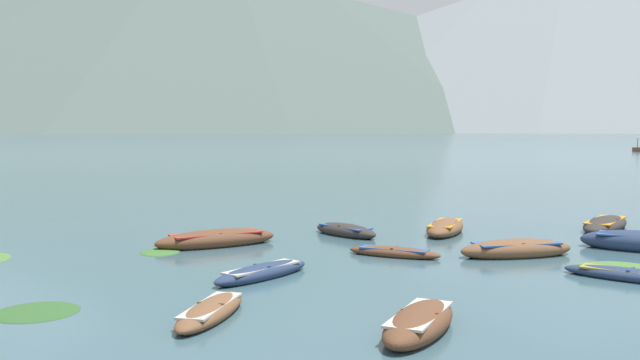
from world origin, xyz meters
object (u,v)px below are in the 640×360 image
at_px(rowboat_0, 216,239).
at_px(rowboat_9, 605,224).
at_px(rowboat_2, 211,311).
at_px(rowboat_10, 445,228).
at_px(rowboat_6, 516,249).
at_px(rowboat_11, 394,252).
at_px(rowboat_3, 630,275).
at_px(rowboat_4, 345,231).
at_px(rowboat_5, 262,272).
at_px(rowboat_7, 419,323).

relative_size(rowboat_0, rowboat_9, 1.01).
bearing_deg(rowboat_2, rowboat_10, 58.27).
xyz_separation_m(rowboat_6, rowboat_11, (-3.94, 0.02, -0.09)).
relative_size(rowboat_3, rowboat_4, 1.06).
height_order(rowboat_2, rowboat_9, rowboat_9).
xyz_separation_m(rowboat_5, rowboat_7, (3.52, -5.15, 0.05)).
distance_m(rowboat_2, rowboat_7, 4.50).
height_order(rowboat_6, rowboat_9, rowboat_6).
distance_m(rowboat_3, rowboat_11, 6.96).
height_order(rowboat_2, rowboat_10, rowboat_10).
height_order(rowboat_7, rowboat_10, rowboat_10).
bearing_deg(rowboat_9, rowboat_11, -148.03).
bearing_deg(rowboat_0, rowboat_2, -82.91).
bearing_deg(rowboat_9, rowboat_0, -166.21).
bearing_deg(rowboat_7, rowboat_5, 124.30).
bearing_deg(rowboat_10, rowboat_6, -74.75).
bearing_deg(rowboat_10, rowboat_11, -117.95).
relative_size(rowboat_2, rowboat_5, 1.02).
bearing_deg(rowboat_10, rowboat_0, -161.71).
bearing_deg(rowboat_4, rowboat_7, -86.15).
height_order(rowboat_2, rowboat_3, rowboat_2).
bearing_deg(rowboat_2, rowboat_9, 42.44).
xyz_separation_m(rowboat_2, rowboat_4, (3.49, 11.49, 0.04)).
bearing_deg(rowboat_7, rowboat_9, 55.19).
distance_m(rowboat_6, rowboat_10, 5.09).
xyz_separation_m(rowboat_3, rowboat_10, (-3.37, 8.47, 0.08)).
distance_m(rowboat_9, rowboat_10, 6.79).
bearing_deg(rowboat_11, rowboat_9, 31.97).
xyz_separation_m(rowboat_4, rowboat_5, (-2.66, -7.51, -0.03)).
xyz_separation_m(rowboat_6, rowboat_7, (-4.43, -8.29, -0.02)).
relative_size(rowboat_5, rowboat_6, 0.81).
bearing_deg(rowboat_7, rowboat_0, 117.92).
distance_m(rowboat_9, rowboat_11, 10.99).
relative_size(rowboat_6, rowboat_7, 1.18).
distance_m(rowboat_7, rowboat_9, 17.20).
bearing_deg(rowboat_4, rowboat_11, -72.79).
height_order(rowboat_0, rowboat_9, rowboat_0).
relative_size(rowboat_7, rowboat_11, 1.10).
bearing_deg(rowboat_10, rowboat_5, -129.40).
height_order(rowboat_5, rowboat_6, rowboat_6).
bearing_deg(rowboat_11, rowboat_3, -30.92).
bearing_deg(rowboat_11, rowboat_5, -141.88).
bearing_deg(rowboat_6, rowboat_0, 168.18).
bearing_deg(rowboat_0, rowboat_5, -69.23).
height_order(rowboat_6, rowboat_7, rowboat_6).
height_order(rowboat_4, rowboat_6, rowboat_6).
height_order(rowboat_3, rowboat_7, rowboat_7).
bearing_deg(rowboat_0, rowboat_9, 13.79).
relative_size(rowboat_5, rowboat_10, 0.82).
relative_size(rowboat_0, rowboat_2, 1.35).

